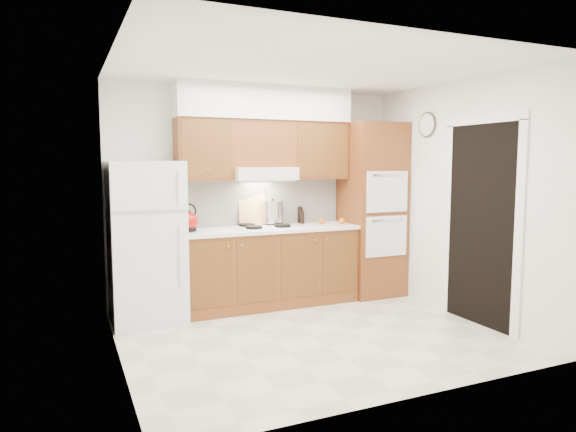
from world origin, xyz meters
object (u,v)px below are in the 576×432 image
object	(u,v)px
fridge	(146,242)
stock_pot	(273,212)
oven_cabinet	(372,210)
kettle	(189,221)

from	to	relation	value
fridge	stock_pot	xyz separation A→B (m)	(1.55, 0.23, 0.24)
oven_cabinet	kettle	distance (m)	2.37
fridge	stock_pot	world-z (taller)	fridge
oven_cabinet	fridge	bearing A→B (deg)	-179.30
fridge	kettle	bearing A→B (deg)	8.14
fridge	oven_cabinet	bearing A→B (deg)	0.70
fridge	kettle	world-z (taller)	fridge
stock_pot	kettle	bearing A→B (deg)	-171.43
oven_cabinet	stock_pot	distance (m)	1.31
fridge	oven_cabinet	world-z (taller)	oven_cabinet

